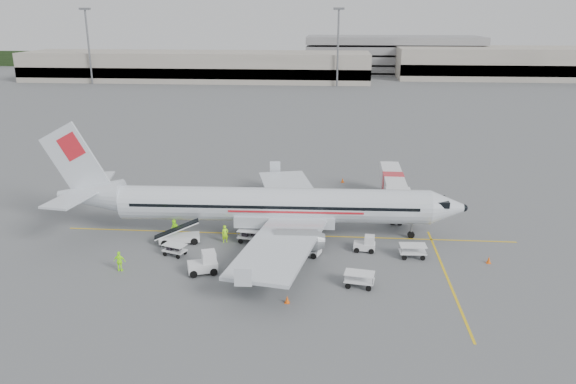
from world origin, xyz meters
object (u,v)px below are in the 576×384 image
(aircraft, at_px, (274,183))
(tug_aft, at_px, (202,263))
(tug_mid, at_px, (308,246))
(tug_fore, at_px, (365,243))
(jet_bridge, at_px, (392,191))
(belt_loader, at_px, (179,229))

(aircraft, relative_size, tug_aft, 16.05)
(tug_mid, bearing_deg, tug_fore, 32.64)
(jet_bridge, distance_m, tug_mid, 16.29)
(tug_aft, bearing_deg, jet_bridge, 26.88)
(tug_fore, height_order, tug_mid, tug_mid)
(tug_fore, xyz_separation_m, tug_mid, (-5.08, -1.33, 0.10))
(belt_loader, relative_size, tug_aft, 2.06)
(jet_bridge, relative_size, tug_fore, 7.68)
(aircraft, distance_m, belt_loader, 10.00)
(aircraft, distance_m, tug_mid, 7.27)
(tug_fore, bearing_deg, belt_loader, -175.81)
(aircraft, relative_size, tug_mid, 17.89)
(belt_loader, bearing_deg, tug_mid, -23.99)
(belt_loader, distance_m, tug_aft, 7.24)
(jet_bridge, xyz_separation_m, tug_mid, (-8.69, -13.74, -1.11))
(jet_bridge, relative_size, belt_loader, 2.96)
(belt_loader, bearing_deg, tug_aft, -74.96)
(aircraft, xyz_separation_m, tug_aft, (-5.09, -8.83, -4.46))
(belt_loader, bearing_deg, tug_fore, -17.17)
(jet_bridge, bearing_deg, tug_mid, -121.91)
(tug_mid, relative_size, tug_aft, 0.90)
(tug_mid, distance_m, tug_aft, 9.67)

